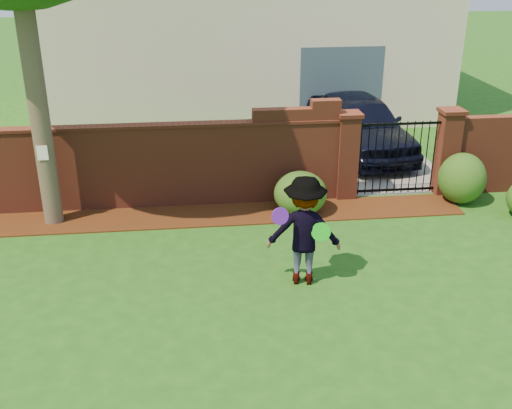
{
  "coord_description": "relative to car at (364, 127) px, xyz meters",
  "views": [
    {
      "loc": [
        -0.91,
        -7.92,
        5.11
      ],
      "look_at": [
        0.17,
        1.4,
        1.05
      ],
      "focal_mm": 42.91,
      "sensor_mm": 36.0,
      "label": 1
    }
  ],
  "objects": [
    {
      "name": "pillar_right",
      "position": [
        1.06,
        -2.68,
        0.19
      ],
      "size": [
        0.5,
        0.5,
        1.88
      ],
      "color": "maroon",
      "rests_on": "ground"
    },
    {
      "name": "man",
      "position": [
        -2.71,
        -6.1,
        0.14
      ],
      "size": [
        1.27,
        0.88,
        1.81
      ],
      "primitive_type": "imported",
      "rotation": [
        0.0,
        0.0,
        2.95
      ],
      "color": "gray",
      "rests_on": "ground"
    },
    {
      "name": "house",
      "position": [
        -2.54,
        5.32,
        2.4
      ],
      "size": [
        12.4,
        6.4,
        6.3
      ],
      "color": "beige",
      "rests_on": "ground"
    },
    {
      "name": "paper_notice",
      "position": [
        -7.14,
        -3.47,
        0.74
      ],
      "size": [
        0.2,
        0.01,
        0.28
      ],
      "primitive_type": "cube",
      "color": "white",
      "rests_on": "tree"
    },
    {
      "name": "iron_gate",
      "position": [
        -0.04,
        -2.68,
        0.09
      ],
      "size": [
        1.78,
        0.03,
        1.6
      ],
      "color": "black",
      "rests_on": "ground"
    },
    {
      "name": "frisbee_purple",
      "position": [
        -3.14,
        -6.37,
        0.56
      ],
      "size": [
        0.28,
        0.14,
        0.27
      ],
      "primitive_type": "cylinder",
      "rotation": [
        1.36,
        0.0,
        0.22
      ],
      "color": "#611BAC",
      "rests_on": "man"
    },
    {
      "name": "driveway",
      "position": [
        -0.04,
        1.32,
        -0.76
      ],
      "size": [
        3.2,
        8.0,
        0.01
      ],
      "primitive_type": "cube",
      "color": "gray",
      "rests_on": "ground"
    },
    {
      "name": "shrub_middle",
      "position": [
        1.2,
        -3.23,
        -0.22
      ],
      "size": [
        0.98,
        0.98,
        1.08
      ],
      "primitive_type": "ellipsoid",
      "color": "#1E4C16",
      "rests_on": "ground"
    },
    {
      "name": "mulch_bed",
      "position": [
        -4.49,
        -3.34,
        -0.75
      ],
      "size": [
        11.1,
        1.08,
        0.03
      ],
      "primitive_type": "cube",
      "color": "#3A1A0A",
      "rests_on": "ground"
    },
    {
      "name": "frisbee_green",
      "position": [
        -2.48,
        -6.28,
        0.22
      ],
      "size": [
        0.31,
        0.12,
        0.3
      ],
      "primitive_type": "cylinder",
      "rotation": [
        1.43,
        0.0,
        -0.18
      ],
      "color": "#1BCE1E",
      "rests_on": "man"
    },
    {
      "name": "brick_wall",
      "position": [
        -5.55,
        -2.68,
        0.16
      ],
      "size": [
        8.7,
        0.31,
        2.16
      ],
      "color": "maroon",
      "rests_on": "ground"
    },
    {
      "name": "pillar_left",
      "position": [
        -1.14,
        -2.68,
        0.19
      ],
      "size": [
        0.5,
        0.5,
        1.88
      ],
      "color": "maroon",
      "rests_on": "ground"
    },
    {
      "name": "shrub_left",
      "position": [
        -2.26,
        -3.41,
        -0.33
      ],
      "size": [
        1.07,
        1.07,
        0.88
      ],
      "primitive_type": "ellipsoid",
      "color": "#1E4C16",
      "rests_on": "ground"
    },
    {
      "name": "car",
      "position": [
        0.0,
        0.0,
        0.0
      ],
      "size": [
        2.31,
        4.66,
        1.53
      ],
      "primitive_type": "imported",
      "rotation": [
        0.0,
        0.0,
        0.12
      ],
      "color": "black",
      "rests_on": "ground"
    },
    {
      "name": "ground",
      "position": [
        -3.54,
        -6.68,
        -0.77
      ],
      "size": [
        80.0,
        80.0,
        0.01
      ],
      "primitive_type": "cube",
      "color": "#205314",
      "rests_on": "ground"
    }
  ]
}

